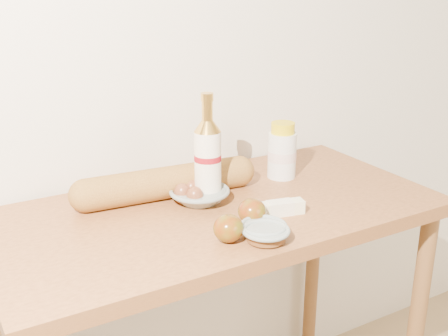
{
  "coord_description": "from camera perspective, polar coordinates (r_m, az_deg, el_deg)",
  "views": [
    {
      "loc": [
        -0.68,
        -0.03,
        1.51
      ],
      "look_at": [
        0.0,
        1.15,
        1.02
      ],
      "focal_mm": 45.0,
      "sensor_mm": 36.0,
      "label": 1
    }
  ],
  "objects": [
    {
      "name": "back_wall",
      "position": [
        1.7,
        -6.23,
        12.56
      ],
      "size": [
        3.5,
        0.02,
        2.6
      ],
      "primitive_type": "cube",
      "color": "silver",
      "rests_on": "ground"
    },
    {
      "name": "baguette",
      "position": [
        1.56,
        -5.85,
        -1.48
      ],
      "size": [
        0.54,
        0.14,
        0.09
      ],
      "rotation": [
        0.0,
        0.0,
        -0.09
      ],
      "color": "#A77533",
      "rests_on": "table"
    },
    {
      "name": "bourbon_bottle",
      "position": [
        1.51,
        -1.67,
        1.0
      ],
      "size": [
        0.08,
        0.08,
        0.3
      ],
      "rotation": [
        0.0,
        0.0,
        0.09
      ],
      "color": "white",
      "rests_on": "table"
    },
    {
      "name": "apple_redgreen_right",
      "position": [
        1.41,
        2.87,
        -4.42
      ],
      "size": [
        0.09,
        0.09,
        0.07
      ],
      "rotation": [
        0.0,
        0.0,
        -0.38
      ],
      "color": "#92070B",
      "rests_on": "table"
    },
    {
      "name": "syrup_bowl",
      "position": [
        1.35,
        4.03,
        -6.25
      ],
      "size": [
        0.15,
        0.15,
        0.03
      ],
      "rotation": [
        0.0,
        0.0,
        0.33
      ],
      "color": "gray",
      "rests_on": "table"
    },
    {
      "name": "apple_redgreen_front",
      "position": [
        1.32,
        0.46,
        -6.15
      ],
      "size": [
        0.09,
        0.09,
        0.07
      ],
      "rotation": [
        0.0,
        0.0,
        0.21
      ],
      "color": "#8F0D07",
      "rests_on": "table"
    },
    {
      "name": "sugar_bowl",
      "position": [
        1.33,
        4.27,
        -6.73
      ],
      "size": [
        0.15,
        0.15,
        0.03
      ],
      "rotation": [
        0.0,
        0.0,
        -0.34
      ],
      "color": "gray",
      "rests_on": "table"
    },
    {
      "name": "butter_stick",
      "position": [
        1.47,
        5.7,
        -4.08
      ],
      "size": [
        0.13,
        0.06,
        0.04
      ],
      "rotation": [
        0.0,
        0.0,
        -0.22
      ],
      "color": "#F1EBBA",
      "rests_on": "table"
    },
    {
      "name": "table",
      "position": [
        1.57,
        -0.55,
        -8.08
      ],
      "size": [
        1.2,
        0.6,
        0.9
      ],
      "color": "#A86736",
      "rests_on": "ground"
    },
    {
      "name": "egg_bowl",
      "position": [
        1.54,
        -2.6,
        -2.6
      ],
      "size": [
        0.2,
        0.2,
        0.06
      ],
      "rotation": [
        0.0,
        0.0,
        0.26
      ],
      "color": "gray",
      "rests_on": "table"
    },
    {
      "name": "cream_bottle",
      "position": [
        1.71,
        5.92,
        1.62
      ],
      "size": [
        0.09,
        0.09,
        0.17
      ],
      "rotation": [
        0.0,
        0.0,
        0.04
      ],
      "color": "white",
      "rests_on": "table"
    }
  ]
}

